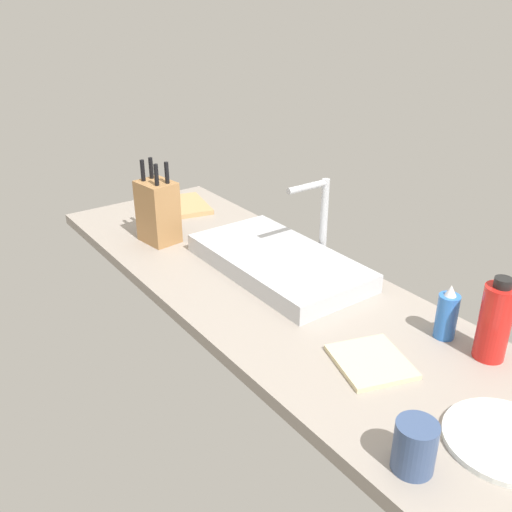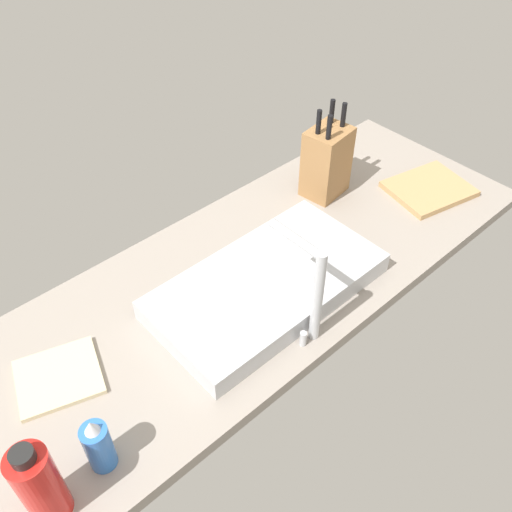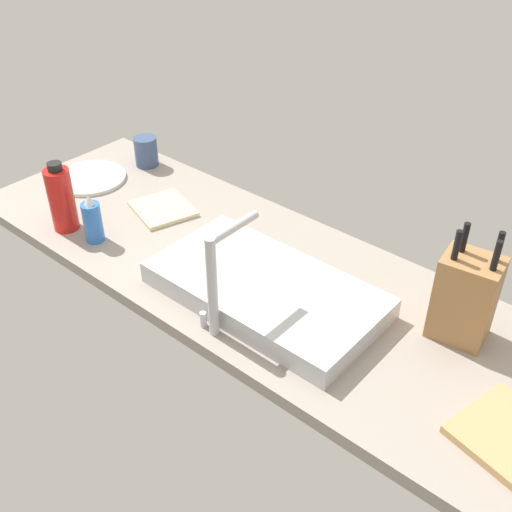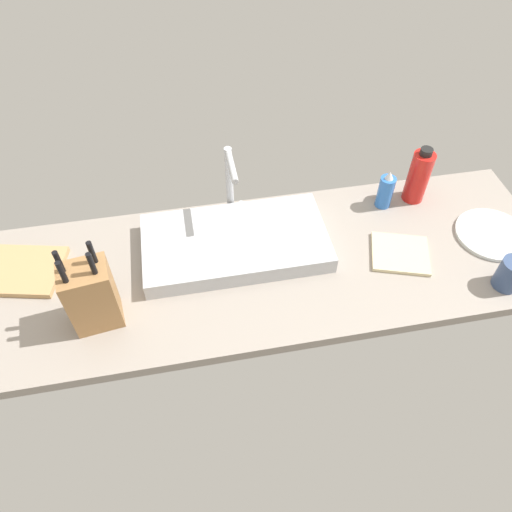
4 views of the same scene
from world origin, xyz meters
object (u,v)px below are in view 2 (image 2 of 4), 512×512
at_px(knife_block, 327,161).
at_px(dish_towel, 59,377).
at_px(cutting_board, 429,189).
at_px(soap_bottle, 98,446).
at_px(faucet, 311,285).
at_px(water_bottle, 39,485).
at_px(sink_basin, 267,285).

relative_size(knife_block, dish_towel, 1.61).
bearing_deg(cutting_board, soap_bottle, 4.23).
distance_m(faucet, water_bottle, 0.63).
distance_m(knife_block, water_bottle, 1.10).
relative_size(sink_basin, cutting_board, 2.46).
bearing_deg(soap_bottle, dish_towel, -96.39).
xyz_separation_m(knife_block, water_bottle, (1.05, 0.31, -0.01)).
xyz_separation_m(knife_block, soap_bottle, (0.94, 0.30, -0.04)).
distance_m(soap_bottle, dish_towel, 0.24).
relative_size(cutting_board, water_bottle, 1.12).
xyz_separation_m(cutting_board, soap_bottle, (1.17, 0.09, 0.05)).
xyz_separation_m(faucet, dish_towel, (0.49, -0.27, -0.15)).
distance_m(sink_basin, cutting_board, 0.65).
height_order(faucet, dish_towel, faucet).
distance_m(knife_block, cutting_board, 0.33).
distance_m(faucet, dish_towel, 0.58).
height_order(cutting_board, soap_bottle, soap_bottle).
bearing_deg(soap_bottle, cutting_board, -175.77).
relative_size(sink_basin, knife_block, 2.04).
height_order(faucet, soap_bottle, faucet).
height_order(sink_basin, knife_block, knife_block).
bearing_deg(water_bottle, faucet, 177.66).
bearing_deg(dish_towel, knife_block, -175.55).
height_order(faucet, knife_block, knife_block).
xyz_separation_m(faucet, cutting_board, (-0.66, -0.13, -0.15)).
relative_size(sink_basin, faucet, 2.18).
bearing_deg(dish_towel, soap_bottle, 83.61).
bearing_deg(water_bottle, soap_bottle, -172.83).
xyz_separation_m(faucet, knife_block, (-0.43, -0.34, -0.05)).
distance_m(cutting_board, dish_towel, 1.16).
bearing_deg(dish_towel, water_bottle, 60.13).
height_order(faucet, cutting_board, faucet).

